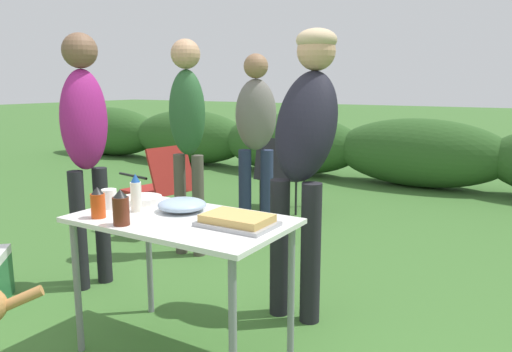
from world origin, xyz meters
TOP-DOWN VIEW (x-y plane):
  - ground_plane at (0.00, 0.00)m, footprint 60.00×60.00m
  - shrub_hedge at (0.00, 5.06)m, footprint 14.40×0.90m
  - folding_table at (0.00, 0.00)m, footprint 1.10×0.64m
  - food_tray at (0.32, 0.03)m, footprint 0.36×0.24m
  - plate_stack at (-0.40, 0.14)m, footprint 0.22×0.22m
  - mixing_bowl at (-0.09, 0.11)m, footprint 0.26×0.26m
  - paper_cup_stack at (-0.46, -0.05)m, footprint 0.08×0.08m
  - mayo_bottle at (-0.29, -0.02)m, footprint 0.06×0.06m
  - hot_sauce_bottle at (-0.36, -0.21)m, footprint 0.07×0.07m
  - bbq_sauce_bottle at (-0.16, -0.25)m, footprint 0.08×0.08m
  - standing_person_with_beanie at (0.31, 0.79)m, footprint 0.38×0.51m
  - standing_person_in_dark_puffer at (-0.95, 1.24)m, footprint 0.34×0.27m
  - standing_person_in_red_jacket at (-1.13, 0.38)m, footprint 0.30×0.37m
  - standing_person_in_gray_fleece at (-0.79, 2.03)m, footprint 0.46×0.42m
  - camp_chair_green_behind_table at (-1.61, 1.62)m, footprint 0.66×0.56m
  - camp_chair_near_hedge at (-0.97, 2.86)m, footprint 0.59×0.68m

SIDE VIEW (x-z plane):
  - ground_plane at x=0.00m, z-range 0.00..0.00m
  - camp_chair_green_behind_table at x=-1.61m, z-range 0.05..0.88m
  - camp_chair_near_hedge at x=-0.97m, z-range 0.05..0.88m
  - shrub_hedge at x=0.00m, z-range 0.00..0.94m
  - folding_table at x=0.00m, z-range 0.29..1.03m
  - plate_stack at x=-0.40m, z-range 0.74..0.78m
  - food_tray at x=0.32m, z-range 0.74..0.79m
  - mixing_bowl at x=-0.09m, z-range 0.74..0.81m
  - paper_cup_stack at x=-0.46m, z-range 0.74..0.85m
  - hot_sauce_bottle at x=-0.36m, z-range 0.74..0.89m
  - bbq_sauce_bottle at x=-0.16m, z-range 0.74..0.91m
  - mayo_bottle at x=-0.29m, z-range 0.73..0.94m
  - standing_person_in_gray_fleece at x=-0.79m, z-range 0.17..1.84m
  - standing_person_in_red_jacket at x=-1.13m, z-range 0.20..1.94m
  - standing_person_in_dark_puffer at x=-0.95m, z-range 0.22..1.97m
  - standing_person_with_beanie at x=0.31m, z-range 0.23..1.96m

